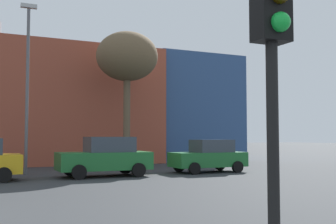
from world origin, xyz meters
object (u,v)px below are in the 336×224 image
at_px(parked_car_3, 105,157).
at_px(traffic_light_near_right, 273,50).
at_px(bare_tree_0, 127,58).
at_px(street_lamp, 27,78).

relative_size(parked_car_3, traffic_light_near_right, 1.17).
xyz_separation_m(parked_car_3, traffic_light_near_right, (-3.00, -16.20, 1.81)).
bearing_deg(traffic_light_near_right, parked_car_3, 169.75).
bearing_deg(parked_car_3, bare_tree_0, -119.71).
distance_m(traffic_light_near_right, street_lamp, 18.87).
relative_size(traffic_light_near_right, street_lamp, 0.43).
xyz_separation_m(parked_car_3, bare_tree_0, (2.70, 4.72, 5.82)).
distance_m(bare_tree_0, street_lamp, 6.71).
bearing_deg(bare_tree_0, traffic_light_near_right, -105.22).
xyz_separation_m(bare_tree_0, street_lamp, (-6.06, -2.17, -1.89)).
xyz_separation_m(parked_car_3, street_lamp, (-3.37, 2.55, 3.93)).
bearing_deg(street_lamp, bare_tree_0, 19.71).
distance_m(traffic_light_near_right, bare_tree_0, 22.05).
bearing_deg(bare_tree_0, street_lamp, -160.29).
distance_m(parked_car_3, traffic_light_near_right, 16.57).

